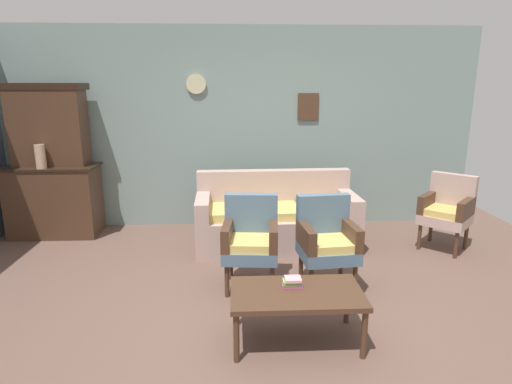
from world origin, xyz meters
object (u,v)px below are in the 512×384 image
at_px(wingback_chair_by_fireplace, 447,209).
at_px(book_stack_on_table, 292,282).
at_px(side_cabinet, 55,201).
at_px(armchair_near_couch_end, 251,238).
at_px(floral_couch, 276,220).
at_px(vase_on_cabinet, 40,157).
at_px(coffee_table, 297,296).
at_px(armchair_near_cabinet, 327,239).

height_order(wingback_chair_by_fireplace, book_stack_on_table, wingback_chair_by_fireplace).
distance_m(side_cabinet, armchair_near_couch_end, 2.99).
bearing_deg(wingback_chair_by_fireplace, floral_couch, 174.90).
height_order(vase_on_cabinet, wingback_chair_by_fireplace, vase_on_cabinet).
height_order(wingback_chair_by_fireplace, coffee_table, wingback_chair_by_fireplace).
xyz_separation_m(wingback_chair_by_fireplace, coffee_table, (-2.07, -1.85, -0.12)).
relative_size(vase_on_cabinet, armchair_near_couch_end, 0.33).
relative_size(vase_on_cabinet, floral_couch, 0.15).
xyz_separation_m(side_cabinet, wingback_chair_by_fireplace, (4.90, -0.72, 0.03)).
bearing_deg(wingback_chair_by_fireplace, armchair_near_couch_end, -159.50).
bearing_deg(floral_couch, vase_on_cabinet, 172.81).
bearing_deg(coffee_table, floral_couch, 89.04).
bearing_deg(book_stack_on_table, armchair_near_cabinet, 61.80).
bearing_deg(wingback_chair_by_fireplace, book_stack_on_table, -139.86).
relative_size(floral_couch, book_stack_on_table, 12.28).
distance_m(armchair_near_couch_end, coffee_table, 1.01).
xyz_separation_m(side_cabinet, floral_couch, (2.86, -0.54, -0.14)).
relative_size(side_cabinet, armchair_near_couch_end, 1.28).
relative_size(armchair_near_cabinet, book_stack_on_table, 5.67).
height_order(floral_couch, book_stack_on_table, floral_couch).
relative_size(floral_couch, wingback_chair_by_fireplace, 2.17).
xyz_separation_m(armchair_near_cabinet, book_stack_on_table, (-0.44, -0.82, -0.04)).
height_order(armchair_near_couch_end, coffee_table, armchair_near_couch_end).
height_order(side_cabinet, armchair_near_couch_end, side_cabinet).
bearing_deg(armchair_near_cabinet, book_stack_on_table, -118.20).
xyz_separation_m(armchair_near_cabinet, coffee_table, (-0.42, -0.90, -0.12)).
distance_m(side_cabinet, vase_on_cabinet, 0.64).
xyz_separation_m(coffee_table, book_stack_on_table, (-0.02, 0.08, 0.08)).
bearing_deg(vase_on_cabinet, side_cabinet, 79.80).
relative_size(armchair_near_couch_end, wingback_chair_by_fireplace, 1.00).
relative_size(vase_on_cabinet, armchair_near_cabinet, 0.33).
bearing_deg(armchair_near_cabinet, coffee_table, -114.80).
relative_size(vase_on_cabinet, wingback_chair_by_fireplace, 0.33).
bearing_deg(armchair_near_cabinet, floral_couch, 108.65).
relative_size(coffee_table, book_stack_on_table, 6.30).
relative_size(wingback_chair_by_fireplace, coffee_table, 0.90).
height_order(vase_on_cabinet, armchair_near_cabinet, vase_on_cabinet).
bearing_deg(side_cabinet, coffee_table, -42.29).
xyz_separation_m(floral_couch, armchair_near_cabinet, (0.38, -1.13, 0.17)).
height_order(vase_on_cabinet, armchair_near_couch_end, vase_on_cabinet).
distance_m(side_cabinet, floral_couch, 2.92).
xyz_separation_m(armchair_near_couch_end, book_stack_on_table, (0.29, -0.87, -0.04)).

